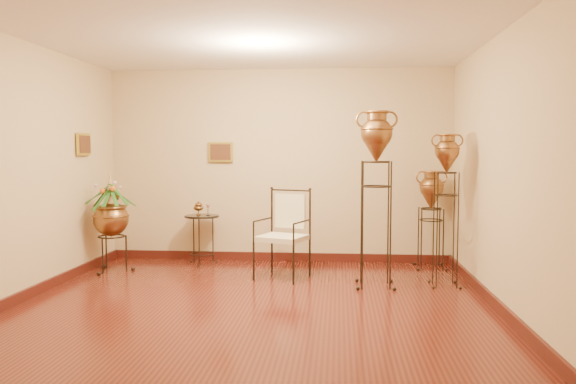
# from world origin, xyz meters

# --- Properties ---
(ground) EXTENTS (5.00, 5.00, 0.00)m
(ground) POSITION_xyz_m (0.00, 0.00, 0.00)
(ground) COLOR #561E14
(ground) RESTS_ON ground
(room_shell) EXTENTS (5.02, 5.02, 2.81)m
(room_shell) POSITION_xyz_m (-0.01, 0.01, 1.73)
(room_shell) COLOR #CBB182
(room_shell) RESTS_ON ground
(amphora_tall) EXTENTS (0.39, 0.39, 1.83)m
(amphora_tall) POSITION_xyz_m (2.15, 1.08, 0.94)
(amphora_tall) COLOR black
(amphora_tall) RESTS_ON ground
(amphora_mid) EXTENTS (0.48, 0.48, 2.11)m
(amphora_mid) POSITION_xyz_m (1.32, 0.99, 1.07)
(amphora_mid) COLOR black
(amphora_mid) RESTS_ON ground
(amphora_short) EXTENTS (0.55, 0.55, 1.37)m
(amphora_short) POSITION_xyz_m (2.15, 2.15, 0.68)
(amphora_short) COLOR black
(amphora_short) RESTS_ON ground
(planter_urn) EXTENTS (0.94, 0.94, 1.37)m
(planter_urn) POSITION_xyz_m (-2.15, 1.54, 0.77)
(planter_urn) COLOR black
(planter_urn) RESTS_ON ground
(armchair) EXTENTS (0.79, 0.77, 1.13)m
(armchair) POSITION_xyz_m (0.17, 1.32, 0.56)
(armchair) COLOR black
(armchair) RESTS_ON ground
(side_table) EXTENTS (0.59, 0.59, 0.88)m
(side_table) POSITION_xyz_m (-1.07, 2.15, 0.37)
(side_table) COLOR black
(side_table) RESTS_ON ground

